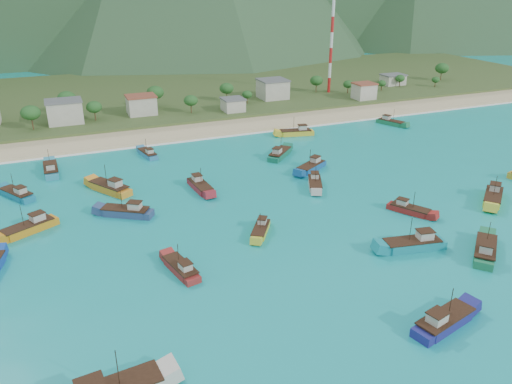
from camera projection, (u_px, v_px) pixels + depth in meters
name	position (u px, v px, depth m)	size (l,w,h in m)	color
ground	(282.00, 242.00, 95.79)	(600.00, 600.00, 0.00)	#0D8C90
beach	(179.00, 133.00, 162.76)	(400.00, 18.00, 1.20)	beige
land	(143.00, 95.00, 214.47)	(400.00, 110.00, 2.40)	#385123
surf_line	(187.00, 141.00, 154.71)	(400.00, 2.50, 0.08)	white
village	(175.00, 103.00, 181.28)	(210.30, 26.62, 7.26)	beige
vegetation	(150.00, 102.00, 180.70)	(275.86, 25.79, 8.42)	#235623
radio_tower	(331.00, 48.00, 204.91)	(1.20, 1.20, 36.60)	red
boat_1	(200.00, 187.00, 119.25)	(3.96, 10.67, 6.17)	maroon
boat_4	(315.00, 184.00, 121.02)	(6.79, 10.08, 5.78)	#BAAEA7
boat_5	(444.00, 322.00, 72.46)	(11.77, 5.98, 6.68)	navy
boat_6	(311.00, 167.00, 131.25)	(10.77, 8.18, 6.30)	#145092
boat_7	(296.00, 133.00, 159.97)	(11.42, 5.50, 6.49)	gold
boat_8	(391.00, 123.00, 171.40)	(6.55, 10.32, 5.88)	#1B7046
boat_9	(181.00, 269.00, 85.94)	(4.82, 9.91, 5.63)	maroon
boat_11	(413.00, 245.00, 93.18)	(12.31, 5.57, 7.02)	teal
boat_16	(409.00, 210.00, 107.60)	(7.04, 9.41, 5.49)	maroon
boat_19	(127.00, 212.00, 106.16)	(11.14, 8.73, 6.57)	navy
boat_20	(493.00, 198.00, 113.04)	(11.08, 10.06, 6.84)	yellow
boat_22	(29.00, 228.00, 99.43)	(11.40, 8.15, 6.59)	orange
boat_23	(280.00, 154.00, 140.78)	(10.06, 9.83, 6.42)	#126247
boat_24	(148.00, 154.00, 141.47)	(4.37, 9.41, 5.35)	teal
boat_25	(110.00, 188.00, 117.99)	(9.31, 11.97, 7.04)	orange
boat_28	(261.00, 230.00, 99.22)	(6.86, 8.52, 5.06)	gold
boat_29	(485.00, 251.00, 91.14)	(10.84, 10.22, 6.80)	#1B7147
boat_30	(51.00, 170.00, 129.20)	(3.50, 11.28, 6.64)	teal
boat_32	(17.00, 195.00, 114.89)	(8.09, 10.48, 6.16)	#136F90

